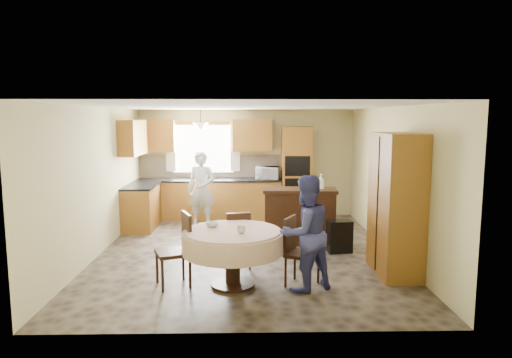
{
  "coord_description": "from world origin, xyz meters",
  "views": [
    {
      "loc": [
        0.01,
        -7.68,
        2.31
      ],
      "look_at": [
        0.18,
        0.3,
        1.24
      ],
      "focal_mm": 32.0,
      "sensor_mm": 36.0,
      "label": 1
    }
  ],
  "objects": [
    {
      "name": "microwave",
      "position": [
        0.49,
        2.65,
        1.07
      ],
      "size": [
        0.57,
        0.43,
        0.29
      ],
      "primitive_type": "imported",
      "rotation": [
        0.0,
        0.0,
        -0.15
      ],
      "color": "silver",
      "rests_on": "counter_back"
    },
    {
      "name": "oven_tower",
      "position": [
        1.15,
        2.69,
        1.06
      ],
      "size": [
        0.66,
        0.62,
        2.12
      ],
      "primitive_type": "cube",
      "color": "#AE772E",
      "rests_on": "floor"
    },
    {
      "name": "chair_back",
      "position": [
        -0.11,
        -0.84,
        0.49
      ],
      "size": [
        0.42,
        0.42,
        0.89
      ],
      "rotation": [
        0.0,
        0.0,
        3.24
      ],
      "color": "#381E0F",
      "rests_on": "floor"
    },
    {
      "name": "cup_table",
      "position": [
        -0.06,
        -1.76,
        0.84
      ],
      "size": [
        0.16,
        0.16,
        0.09
      ],
      "primitive_type": "imported",
      "rotation": [
        0.0,
        0.0,
        -0.41
      ],
      "color": "#B2B2B2",
      "rests_on": "dining_table"
    },
    {
      "name": "bowl_table",
      "position": [
        -0.47,
        -1.39,
        0.82
      ],
      "size": [
        0.21,
        0.21,
        0.06
      ],
      "primitive_type": "imported",
      "rotation": [
        0.0,
        0.0,
        -0.19
      ],
      "color": "#B2B2B2",
      "rests_on": "dining_table"
    },
    {
      "name": "wall_right",
      "position": [
        2.5,
        0.0,
        1.25
      ],
      "size": [
        0.02,
        6.0,
        2.5
      ],
      "primitive_type": "cube",
      "color": "tan",
      "rests_on": "floor"
    },
    {
      "name": "counter_back",
      "position": [
        -0.85,
        2.7,
        0.9
      ],
      "size": [
        3.3,
        0.64,
        0.04
      ],
      "primitive_type": "cube",
      "color": "black",
      "rests_on": "base_cab_back"
    },
    {
      "name": "curtain_left",
      "position": [
        -1.75,
        2.93,
        1.65
      ],
      "size": [
        0.22,
        0.02,
        1.15
      ],
      "primitive_type": "cube",
      "color": "white",
      "rests_on": "wall_back"
    },
    {
      "name": "wall_left",
      "position": [
        -2.5,
        0.0,
        1.25
      ],
      "size": [
        0.02,
        6.0,
        2.5
      ],
      "primitive_type": "cube",
      "color": "tan",
      "rests_on": "floor"
    },
    {
      "name": "wall_cab_side",
      "position": [
        -2.33,
        1.8,
        1.91
      ],
      "size": [
        0.33,
        1.2,
        0.72
      ],
      "primitive_type": "cube",
      "color": "#A37428",
      "rests_on": "wall_left"
    },
    {
      "name": "window",
      "position": [
        -1.0,
        2.98,
        1.6
      ],
      "size": [
        1.4,
        0.03,
        1.1
      ],
      "primitive_type": "cube",
      "color": "white",
      "rests_on": "wall_back"
    },
    {
      "name": "framed_picture",
      "position": [
        2.47,
        0.28,
        1.6
      ],
      "size": [
        0.06,
        0.52,
        0.43
      ],
      "color": "gold",
      "rests_on": "wall_right"
    },
    {
      "name": "base_cab_back",
      "position": [
        -0.85,
        2.7,
        0.44
      ],
      "size": [
        3.3,
        0.6,
        0.88
      ],
      "primitive_type": "cube",
      "color": "#AE772E",
      "rests_on": "floor"
    },
    {
      "name": "curtain_right",
      "position": [
        -0.25,
        2.93,
        1.65
      ],
      "size": [
        0.22,
        0.02,
        1.15
      ],
      "primitive_type": "cube",
      "color": "white",
      "rests_on": "wall_back"
    },
    {
      "name": "wall_cab_right",
      "position": [
        0.15,
        2.83,
        1.91
      ],
      "size": [
        0.9,
        0.33,
        0.72
      ],
      "primitive_type": "cube",
      "color": "#A37428",
      "rests_on": "wall_back"
    },
    {
      "name": "wall_cab_left",
      "position": [
        -2.05,
        2.83,
        1.91
      ],
      "size": [
        0.85,
        0.33,
        0.72
      ],
      "primitive_type": "cube",
      "color": "#A37428",
      "rests_on": "wall_back"
    },
    {
      "name": "oven_upper",
      "position": [
        1.15,
        2.38,
        1.25
      ],
      "size": [
        0.56,
        0.01,
        0.45
      ],
      "primitive_type": "cube",
      "color": "black",
      "rests_on": "oven_tower"
    },
    {
      "name": "base_cab_left",
      "position": [
        -2.2,
        1.8,
        0.44
      ],
      "size": [
        0.6,
        1.2,
        0.88
      ],
      "primitive_type": "cube",
      "color": "#AE772E",
      "rests_on": "floor"
    },
    {
      "name": "bottle_sideboard",
      "position": [
        1.38,
        0.58,
        1.12
      ],
      "size": [
        0.16,
        0.16,
        0.33
      ],
      "primitive_type": "imported",
      "rotation": [
        0.0,
        0.0,
        0.26
      ],
      "color": "silver",
      "rests_on": "sideboard"
    },
    {
      "name": "oven_lower",
      "position": [
        1.15,
        2.38,
        0.75
      ],
      "size": [
        0.56,
        0.01,
        0.45
      ],
      "primitive_type": "cube",
      "color": "black",
      "rests_on": "oven_tower"
    },
    {
      "name": "counter_left",
      "position": [
        -2.2,
        1.8,
        0.9
      ],
      "size": [
        0.64,
        1.2,
        0.04
      ],
      "primitive_type": "cube",
      "color": "black",
      "rests_on": "base_cab_left"
    },
    {
      "name": "person_dining",
      "position": [
        0.8,
        -1.75,
        0.78
      ],
      "size": [
        0.95,
        0.88,
        1.57
      ],
      "primitive_type": "imported",
      "rotation": [
        0.0,
        0.0,
        3.62
      ],
      "color": "#3D4085",
      "rests_on": "floor"
    },
    {
      "name": "bowl_sideboard",
      "position": [
        0.71,
        0.58,
        0.98
      ],
      "size": [
        0.28,
        0.28,
        0.05
      ],
      "primitive_type": "imported",
      "rotation": [
        0.0,
        0.0,
        0.43
      ],
      "color": "#B2B2B2",
      "rests_on": "sideboard"
    },
    {
      "name": "chair_left",
      "position": [
        -0.93,
        -1.54,
        0.56
      ],
      "size": [
        0.57,
        0.57,
        1.01
      ],
      "rotation": [
        0.0,
        0.0,
        -1.19
      ],
      "color": "#381E0F",
      "rests_on": "floor"
    },
    {
      "name": "ceiling",
      "position": [
        0.0,
        0.0,
        2.5
      ],
      "size": [
        5.0,
        6.0,
        0.01
      ],
      "primitive_type": "cube",
      "color": "white",
      "rests_on": "wall_back"
    },
    {
      "name": "pendant",
      "position": [
        -1.0,
        2.5,
        2.12
      ],
      "size": [
        0.36,
        0.36,
        0.18
      ],
      "primitive_type": "cone",
      "rotation": [
        3.14,
        0.0,
        0.0
      ],
      "color": "beige",
      "rests_on": "ceiling"
    },
    {
      "name": "backsplash",
      "position": [
        -0.85,
        2.99,
        1.18
      ],
      "size": [
        3.3,
        0.02,
        0.55
      ],
      "primitive_type": "cube",
      "color": "#CEB691",
      "rests_on": "wall_back"
    },
    {
      "name": "cupboard",
      "position": [
        2.22,
        -1.12,
        1.05
      ],
      "size": [
        0.55,
        1.1,
        2.1
      ],
      "primitive_type": "cube",
      "color": "#AE772E",
      "rests_on": "floor"
    },
    {
      "name": "person_sink",
      "position": [
        -0.94,
        1.86,
        0.81
      ],
      "size": [
        0.63,
        0.46,
        1.62
      ],
      "primitive_type": "imported",
      "rotation": [
        0.0,
        0.0,
        -0.12
      ],
      "color": "silver",
      "rests_on": "floor"
    },
    {
      "name": "wall_back",
      "position": [
        0.0,
        3.0,
        1.25
      ],
      "size": [
        5.0,
        0.02,
        2.5
      ],
      "primitive_type": "cube",
      "color": "tan",
      "rests_on": "floor"
    },
    {
      "name": "floor",
      "position": [
        0.0,
        0.0,
        0.0
      ],
      "size": [
        5.0,
        6.0,
        0.01
      ],
      "primitive_type": "cube",
      "color": "brown",
      "rests_on": "ground"
    },
    {
      "name": "chair_right",
      "position": [
        0.71,
        -1.55,
        0.53
      ],
      "size": [
        0.56,
        0.56,
        0.95
      ],
      "rotation": [
        0.0,
        0.0,
        1.1
      ],
      "color": "#381E0F",
      "rests_on": "floor"
    },
    {
      "name": "wall_front",
      "position": [
        0.0,
        -3.0,
        1.25
      ],
      "size": [
        5.0,
        0.02,
        2.5
      ],
      "primitive_type": "cube",
      "color": "tan",
      "rests_on": "floor"
    },
    {
      "name": "space_heater",
      "position": [
        1.62,
        -0.02,
        0.28
      ],
      "size": [
        0.44,
        0.33,
        0.56
      ],
      "primitive_type": "cube",
      "rotation": [
        0.0,
        0.0,
        0.12
      ],
      "color": "black",
      "rests_on": "floor"
    },
    {
      "name": "dining_table",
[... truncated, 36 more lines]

